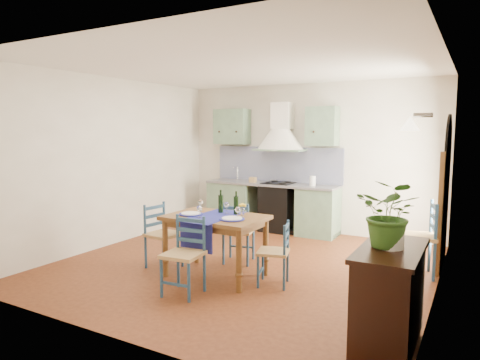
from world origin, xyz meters
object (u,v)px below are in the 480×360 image
chair_near (184,255)px  sideboard (389,296)px  dining_table (215,223)px  potted_plant (391,214)px

chair_near → sideboard: (2.35, -0.24, 0.04)m
dining_table → chair_near: (0.01, -0.70, -0.24)m
sideboard → potted_plant: size_ratio=1.80×
dining_table → potted_plant: bearing=-21.8°
chair_near → sideboard: bearing=-5.8°
dining_table → potted_plant: 2.58m
dining_table → sideboard: size_ratio=1.22×
chair_near → sideboard: sideboard is taller
dining_table → sideboard: dining_table is taller
dining_table → potted_plant: size_ratio=2.20×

